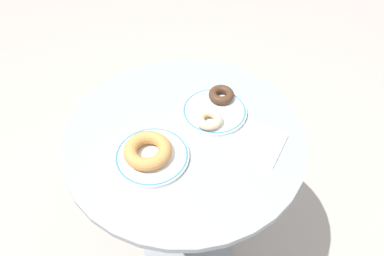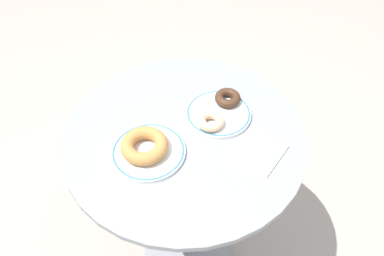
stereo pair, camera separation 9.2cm
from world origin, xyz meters
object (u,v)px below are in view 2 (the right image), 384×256
at_px(plate_right, 218,113).
at_px(donut_chocolate, 228,98).
at_px(cafe_table, 186,182).
at_px(donut_glazed, 210,121).
at_px(donut_old_fashioned, 144,146).
at_px(paper_napkin, 259,151).
at_px(plate_left, 149,151).

relative_size(plate_right, donut_chocolate, 2.47).
distance_m(cafe_table, plate_right, 0.27).
bearing_deg(donut_chocolate, cafe_table, 168.66).
distance_m(plate_right, donut_glazed, 0.06).
xyz_separation_m(donut_old_fashioned, donut_glazed, (0.17, -0.09, -0.00)).
bearing_deg(donut_old_fashioned, donut_chocolate, -14.98).
relative_size(donut_old_fashioned, donut_glazed, 1.64).
height_order(donut_glazed, paper_napkin, donut_glazed).
distance_m(plate_left, donut_chocolate, 0.28).
distance_m(cafe_table, donut_old_fashioned, 0.29).
distance_m(donut_chocolate, paper_napkin, 0.19).
distance_m(cafe_table, donut_chocolate, 0.31).
bearing_deg(cafe_table, paper_napkin, -72.71).
height_order(donut_old_fashioned, donut_chocolate, donut_old_fashioned).
xyz_separation_m(cafe_table, donut_glazed, (0.06, -0.04, 0.26)).
distance_m(plate_right, donut_chocolate, 0.06).
bearing_deg(donut_chocolate, plate_left, 166.33).
bearing_deg(paper_napkin, donut_chocolate, 57.85).
relative_size(donut_old_fashioned, paper_napkin, 0.99).
distance_m(cafe_table, donut_glazed, 0.27).
bearing_deg(cafe_table, plate_left, 162.98).
bearing_deg(plate_left, donut_chocolate, -13.67).
distance_m(donut_old_fashioned, paper_napkin, 0.30).
distance_m(plate_left, donut_glazed, 0.19).
bearing_deg(plate_left, plate_right, -17.75).
bearing_deg(paper_napkin, plate_left, 126.79).
relative_size(cafe_table, plate_right, 3.96).
bearing_deg(plate_right, plate_left, 162.25).
height_order(cafe_table, donut_old_fashioned, donut_old_fashioned).
xyz_separation_m(plate_left, donut_chocolate, (0.27, -0.07, 0.02)).
relative_size(plate_left, donut_chocolate, 2.56).
xyz_separation_m(cafe_table, plate_left, (-0.11, 0.03, 0.24)).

